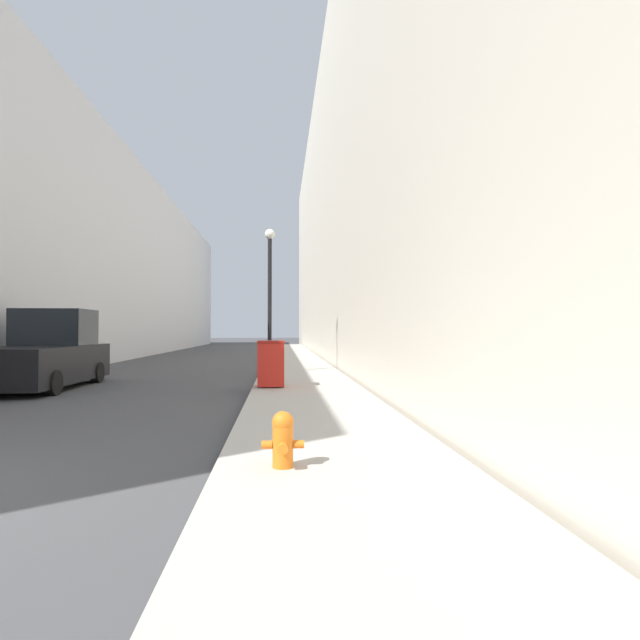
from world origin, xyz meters
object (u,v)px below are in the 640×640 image
object	(u,v)px
fire_hydrant	(283,438)
lamppost	(270,292)
pickup_truck	(44,356)
trash_bin	(271,363)

from	to	relation	value
fire_hydrant	lamppost	world-z (taller)	lamppost
pickup_truck	lamppost	bearing A→B (deg)	26.54
trash_bin	lamppost	world-z (taller)	lamppost
fire_hydrant	trash_bin	xyz separation A→B (m)	(-0.28, 7.79, 0.31)
fire_hydrant	trash_bin	bearing A→B (deg)	92.02
trash_bin	pickup_truck	xyz separation A→B (m)	(-6.51, 1.56, 0.14)
lamppost	pickup_truck	size ratio (longest dim) A/B	1.05
fire_hydrant	trash_bin	size ratio (longest dim) A/B	0.50
trash_bin	pickup_truck	distance (m)	6.70
fire_hydrant	trash_bin	distance (m)	7.80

